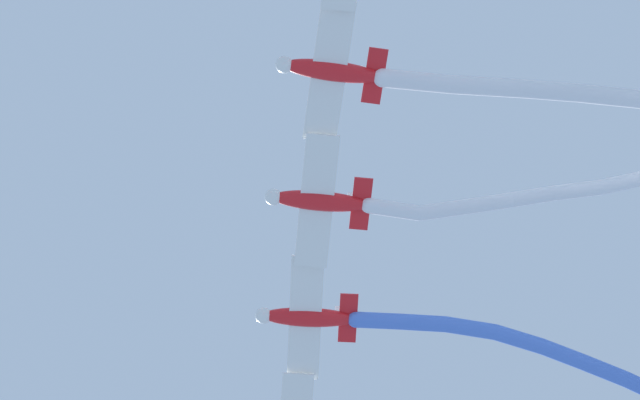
{
  "coord_description": "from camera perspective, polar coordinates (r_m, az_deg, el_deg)",
  "views": [
    {
      "loc": [
        -24.12,
        14.97,
        4.41
      ],
      "look_at": [
        0.21,
        4.95,
        67.58
      ],
      "focal_mm": 78.66,
      "sensor_mm": 36.0,
      "label": 1
    }
  ],
  "objects": [
    {
      "name": "airplane_right_wing",
      "position": [
        68.33,
        -0.1,
        -0.03
      ],
      "size": [
        7.16,
        5.48,
        1.77
      ],
      "rotation": [
        0.0,
        0.0,
        1.27
      ],
      "color": "red"
    },
    {
      "name": "airplane_left_wing",
      "position": [
        71.37,
        -0.57,
        -4.78
      ],
      "size": [
        7.13,
        5.48,
        1.77
      ],
      "rotation": [
        0.0,
        0.0,
        1.23
      ],
      "color": "red"
    },
    {
      "name": "airplane_slot",
      "position": [
        66.37,
        0.41,
        5.29
      ],
      "size": [
        7.17,
        5.47,
        1.77
      ],
      "rotation": [
        0.0,
        0.0,
        1.32
      ],
      "color": "red"
    },
    {
      "name": "smoke_trail_left_wing",
      "position": [
        72.8,
        9.63,
        -6.54
      ],
      "size": [
        3.61,
        21.71,
        2.44
      ],
      "color": "#4C75DB"
    },
    {
      "name": "smoke_trail_right_wing",
      "position": [
        70.63,
        8.6,
        0.2
      ],
      "size": [
        7.79,
        15.59,
        4.01
      ],
      "color": "white"
    }
  ]
}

